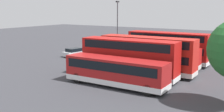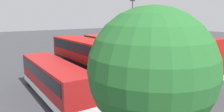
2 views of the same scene
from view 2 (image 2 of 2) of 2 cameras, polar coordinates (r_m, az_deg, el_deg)
ground_plane at (r=31.51m, az=-5.42°, el=-1.79°), size 140.00×140.00×0.00m
bus_single_deck_near_end at (r=29.57m, az=19.14°, el=0.02°), size 2.88×10.90×2.95m
bus_double_decker_second at (r=26.56m, az=15.42°, el=0.87°), size 2.62×11.82×4.55m
bus_single_deck_third at (r=24.21m, az=9.68°, el=-1.84°), size 2.77×11.19×2.95m
bus_double_decker_fourth at (r=21.61m, az=2.91°, el=-0.98°), size 2.81×12.04×4.55m
bus_double_decker_fifth at (r=20.36m, az=-5.97°, el=-1.77°), size 3.07×11.45×4.55m
bus_single_deck_sixth at (r=18.89m, az=-15.06°, el=-5.70°), size 2.68×11.26×2.95m
car_hatchback_silver at (r=37.08m, az=-5.74°, el=1.23°), size 4.20×2.48×1.43m
lamp_post_tall at (r=34.35m, az=5.35°, el=8.16°), size 0.70×0.30×9.16m
waste_bin_yellow at (r=37.39m, az=9.78°, el=0.85°), size 0.60×0.60×0.95m
tree_leftmost at (r=8.36m, az=10.35°, el=-3.82°), size 4.90×4.90×7.26m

